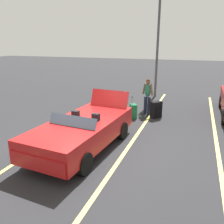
# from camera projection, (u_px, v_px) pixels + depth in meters

# --- Properties ---
(ground_plane) EXTENTS (80.00, 80.00, 0.00)m
(ground_plane) POSITION_uv_depth(u_px,v_px,m) (83.00, 149.00, 7.44)
(ground_plane) COLOR #28282B
(lot_line_near) EXTENTS (18.00, 0.12, 0.01)m
(lot_line_near) POSITION_uv_depth(u_px,v_px,m) (47.00, 142.00, 7.90)
(lot_line_near) COLOR #EAE066
(lot_line_near) RESTS_ON ground_plane
(lot_line_mid) EXTENTS (18.00, 0.12, 0.01)m
(lot_line_mid) POSITION_uv_depth(u_px,v_px,m) (123.00, 155.00, 7.01)
(lot_line_mid) COLOR #EAE066
(lot_line_mid) RESTS_ON ground_plane
(lot_line_far) EXTENTS (18.00, 0.12, 0.01)m
(lot_line_far) POSITION_uv_depth(u_px,v_px,m) (221.00, 172.00, 6.12)
(lot_line_far) COLOR #EAE066
(lot_line_far) RESTS_ON ground_plane
(convertible_car) EXTENTS (4.28, 2.09, 1.52)m
(convertible_car) POSITION_uv_depth(u_px,v_px,m) (79.00, 133.00, 7.10)
(convertible_car) COLOR red
(convertible_car) RESTS_ON ground_plane
(suitcase_large_black) EXTENTS (0.55, 0.52, 0.74)m
(suitcase_large_black) POSITION_uv_depth(u_px,v_px,m) (156.00, 110.00, 10.37)
(suitcase_large_black) COLOR black
(suitcase_large_black) RESTS_ON ground_plane
(suitcase_medium_bright) EXTENTS (0.47, 0.41, 0.97)m
(suitcase_medium_bright) POSITION_uv_depth(u_px,v_px,m) (133.00, 111.00, 10.39)
(suitcase_medium_bright) COLOR #19723F
(suitcase_medium_bright) RESTS_ON ground_plane
(traveler_person) EXTENTS (0.34, 0.58, 1.65)m
(traveler_person) POSITION_uv_depth(u_px,v_px,m) (148.00, 95.00, 10.76)
(traveler_person) COLOR #1E2338
(traveler_person) RESTS_ON ground_plane
(parking_lamp_post) EXTENTS (0.50, 0.24, 5.96)m
(parking_lamp_post) POSITION_uv_depth(u_px,v_px,m) (158.00, 39.00, 13.62)
(parking_lamp_post) COLOR #4C4C51
(parking_lamp_post) RESTS_ON ground_plane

